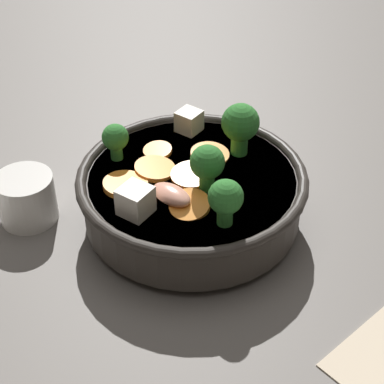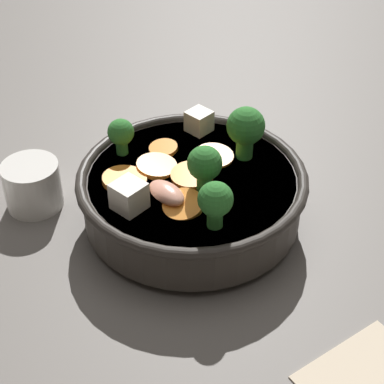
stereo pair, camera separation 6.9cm
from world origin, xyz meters
TOP-DOWN VIEW (x-y plane):
  - ground_plane at (0.00, 0.00)m, footprint 3.00×3.00m
  - stirfry_bowl at (-0.00, -0.00)m, footprint 0.25×0.25m
  - tea_cup at (-0.08, 0.16)m, footprint 0.06×0.06m
  - napkin at (-0.09, -0.24)m, footprint 0.13×0.11m

SIDE VIEW (x-z plane):
  - ground_plane at x=0.00m, z-range 0.00..0.00m
  - napkin at x=-0.09m, z-range 0.00..0.00m
  - tea_cup at x=-0.08m, z-range 0.00..0.06m
  - stirfry_bowl at x=0.00m, z-range -0.02..0.10m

